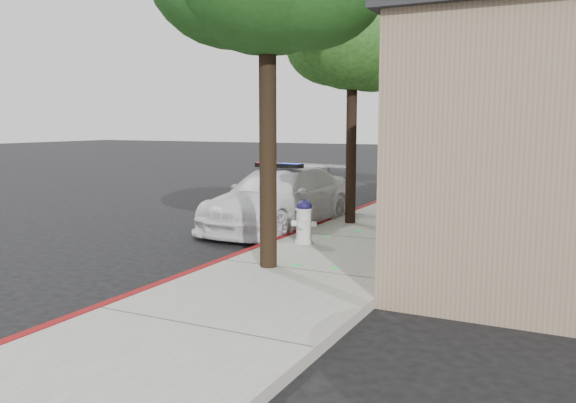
# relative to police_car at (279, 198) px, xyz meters

# --- Properties ---
(ground) EXTENTS (120.00, 120.00, 0.00)m
(ground) POSITION_rel_police_car_xyz_m (0.90, -4.03, -0.74)
(ground) COLOR black
(ground) RESTS_ON ground
(sidewalk) EXTENTS (3.20, 60.00, 0.15)m
(sidewalk) POSITION_rel_police_car_xyz_m (2.50, -1.03, -0.66)
(sidewalk) COLOR gray
(sidewalk) RESTS_ON ground
(red_curb) EXTENTS (0.14, 60.00, 0.16)m
(red_curb) POSITION_rel_police_car_xyz_m (0.96, -1.03, -0.66)
(red_curb) COLOR maroon
(red_curb) RESTS_ON ground
(police_car) EXTENTS (2.32, 5.15, 1.58)m
(police_car) POSITION_rel_police_car_xyz_m (0.00, 0.00, 0.00)
(police_car) COLOR white
(police_car) RESTS_ON ground
(fire_hydrant) EXTENTS (0.51, 0.45, 0.89)m
(fire_hydrant) POSITION_rel_police_car_xyz_m (1.64, -2.07, -0.14)
(fire_hydrant) COLOR silver
(fire_hydrant) RESTS_ON sidewalk
(street_tree_mid) EXTENTS (3.15, 2.98, 5.68)m
(street_tree_mid) POSITION_rel_police_car_xyz_m (1.61, 0.68, 3.70)
(street_tree_mid) COLOR black
(street_tree_mid) RESTS_ON sidewalk
(street_tree_far) EXTENTS (3.00, 2.93, 5.47)m
(street_tree_far) POSITION_rel_police_car_xyz_m (1.64, 7.22, 3.52)
(street_tree_far) COLOR black
(street_tree_far) RESTS_ON sidewalk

